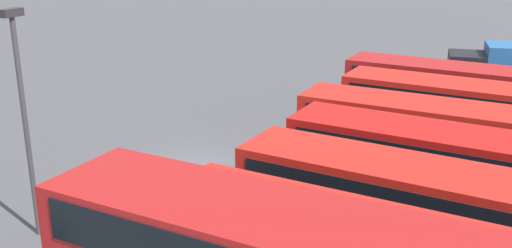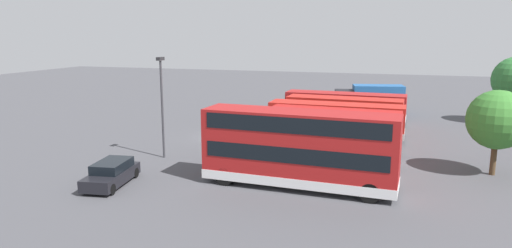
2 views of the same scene
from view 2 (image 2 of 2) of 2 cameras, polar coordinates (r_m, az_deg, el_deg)
ground_plane at (r=39.99m, az=-4.34°, el=-1.71°), size 140.00×140.00×0.00m
bus_single_deck_near_end at (r=47.78m, az=10.98°, el=2.22°), size 3.05×12.16×2.95m
bus_single_deck_second at (r=44.28m, az=10.86°, el=1.52°), size 3.05×10.94×2.95m
bus_single_deck_third at (r=40.51m, az=9.87°, el=0.66°), size 2.79×11.68×2.95m
bus_single_deck_fourth at (r=37.36m, az=9.61°, el=-0.22°), size 3.11×10.62×2.95m
bus_single_deck_fifth at (r=33.91m, az=8.32°, el=-1.34°), size 3.25×10.60×2.95m
bus_single_deck_sixth at (r=30.24m, az=6.71°, el=-2.85°), size 3.15×10.66×2.95m
bus_double_decker_seventh at (r=26.69m, az=5.33°, el=-2.88°), size 3.07×11.46×4.55m
box_truck_blue at (r=53.42m, az=14.03°, el=3.12°), size 3.95×7.85×3.20m
car_hatchback_silver at (r=28.85m, az=-17.54°, el=-5.89°), size 4.60×2.41×1.43m
lamp_post_tall at (r=33.44m, az=-11.63°, el=3.06°), size 0.70×0.30×7.30m
tree_leftmost at (r=32.52m, az=27.85°, el=0.46°), size 3.75×3.75×5.48m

